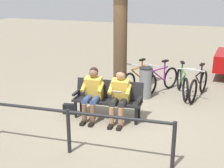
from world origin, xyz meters
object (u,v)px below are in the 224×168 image
Objects in this scene: litter_bin at (145,83)px; bicycle_silver at (199,85)px; bench at (108,97)px; bicycle_black at (182,83)px; handbag at (69,109)px; person_companion at (93,91)px; bicycle_orange at (160,80)px; tree_trunk at (120,22)px; bicycle_blue at (138,79)px; person_reading at (120,94)px.

bicycle_silver is at bearing -157.56° from litter_bin.
bicycle_black is at bearing -127.69° from bench.
bicycle_silver reaches higher than litter_bin.
handbag is 0.18× the size of bicycle_silver.
person_companion is 0.77× the size of bicycle_orange.
litter_bin is 0.68m from bicycle_orange.
bicycle_silver is 1.09m from bicycle_orange.
tree_trunk is 2.76m from bicycle_silver.
bicycle_orange is at bearing -83.28° from bicycle_silver.
person_companion reaches higher than bicycle_orange.
handbag is at bearing -8.43° from bicycle_blue.
person_reading and person_companion have the same top height.
bicycle_black reaches higher than litter_bin.
bench is 1.06× the size of bicycle_orange.
person_companion is at bearing -53.37° from bicycle_black.
person_companion is at bearing 178.48° from handbag.
litter_bin is at bearing -57.92° from bicycle_silver.
person_companion reaches higher than bicycle_black.
handbag is at bearing -62.69° from bicycle_black.
bench reaches higher than litter_bin.
bicycle_black is (-2.31, -2.38, 0.24)m from handbag.
bench is at bearing -169.27° from handbag.
bench is 2.59m from bicycle_black.
person_reading is 2.39m from bicycle_orange.
tree_trunk is 2.65× the size of bicycle_orange.
tree_trunk is at bearing 9.12° from litter_bin.
handbag is 2.27m from litter_bin.
bicycle_orange is at bearing -114.26° from bench.
bench is at bearing -27.35° from person_reading.
litter_bin reaches higher than handbag.
handbag is 3.32m from bicycle_black.
person_companion reaches higher than bench.
handbag is 0.07× the size of tree_trunk.
tree_trunk reaches higher than litter_bin.
bicycle_orange is (-0.99, -0.73, -1.70)m from tree_trunk.
handbag is at bearing -7.43° from person_companion.
person_companion is 0.29× the size of tree_trunk.
bicycle_orange is 0.95× the size of bicycle_blue.
person_companion is 3.17m from bicycle_silver.
handbag is at bearing -10.54° from bicycle_orange.
bicycle_silver is at bearing 107.70° from bicycle_blue.
person_companion is 0.84m from handbag.
person_companion is 0.72× the size of bicycle_silver.
bicycle_blue is at bearing -55.38° from litter_bin.
bicycle_silver and bicycle_orange have the same top height.
bicycle_orange is (-0.40, -2.33, -0.31)m from person_reading.
person_reading is 0.29× the size of tree_trunk.
litter_bin is 0.63m from bicycle_blue.
bicycle_blue is (1.27, 0.10, 0.00)m from bicycle_black.
person_companion is at bearing -32.51° from bicycle_silver.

